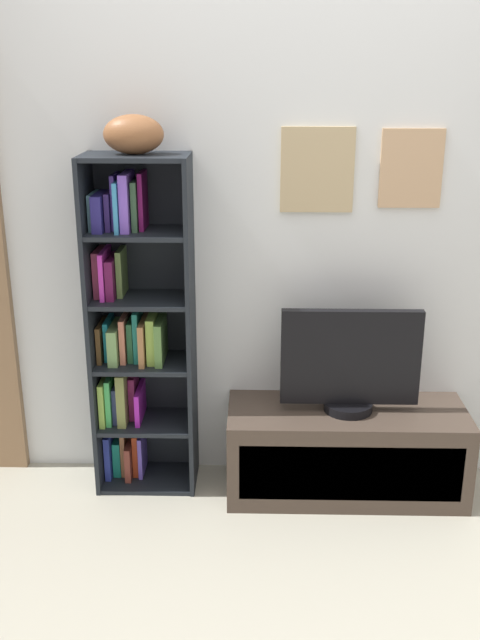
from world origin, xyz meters
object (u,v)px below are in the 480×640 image
(tv_stand, at_px, (346,451))
(television, at_px, (350,363))
(football, at_px, (134,134))
(bookshelf, at_px, (134,330))

(tv_stand, height_order, television, television)
(football, distance_m, tv_stand, 1.70)
(bookshelf, xyz_separation_m, television, (0.98, -0.10, -0.11))
(tv_stand, relative_size, television, 1.76)
(football, relative_size, tv_stand, 0.23)
(football, distance_m, television, 1.36)
(football, height_order, tv_stand, football)
(tv_stand, distance_m, television, 0.44)
(bookshelf, height_order, football, football)
(tv_stand, bearing_deg, football, 175.87)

